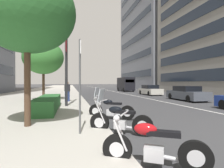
{
  "coord_description": "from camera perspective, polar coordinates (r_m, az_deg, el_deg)",
  "views": [
    {
      "loc": [
        -3.64,
        8.07,
        1.71
      ],
      "look_at": [
        13.67,
        4.12,
        1.57
      ],
      "focal_mm": 29.28,
      "sensor_mm": 36.0,
      "label": 1
    }
  ],
  "objects": [
    {
      "name": "sidewalk_right_plaza",
      "position": [
        33.93,
        -19.71,
        -2.34
      ],
      "size": [
        160.0,
        10.68,
        0.15
      ],
      "primitive_type": "cube",
      "color": "#B2ADA3",
      "rests_on": "ground"
    },
    {
      "name": "lane_centre_stripe",
      "position": [
        39.51,
        -1.06,
        -2.03
      ],
      "size": [
        110.0,
        0.16,
        0.01
      ],
      "primitive_type": "cube",
      "color": "silver",
      "rests_on": "ground"
    },
    {
      "name": "motorcycle_second_in_row",
      "position": [
        3.94,
        12.61,
        -18.79
      ],
      "size": [
        1.17,
        1.91,
        1.09
      ],
      "rotation": [
        0.0,
        0.0,
        1.05
      ],
      "color": "black",
      "rests_on": "ground"
    },
    {
      "name": "motorcycle_under_tarp",
      "position": [
        6.19,
        2.25,
        -11.3
      ],
      "size": [
        1.23,
        1.9,
        1.49
      ],
      "rotation": [
        0.0,
        0.0,
        1.02
      ],
      "color": "black",
      "rests_on": "ground"
    },
    {
      "name": "motorcycle_far_end_row",
      "position": [
        8.65,
        -0.53,
        -7.94
      ],
      "size": [
        1.27,
        1.96,
        1.49
      ],
      "rotation": [
        0.0,
        0.0,
        1.02
      ],
      "color": "black",
      "rests_on": "ground"
    },
    {
      "name": "car_lead_in_lane",
      "position": [
        18.87,
        22.31,
        -2.82
      ],
      "size": [
        4.67,
        1.99,
        1.37
      ],
      "rotation": [
        0.0,
        0.0,
        -0.03
      ],
      "color": "#4C515B",
      "rests_on": "ground"
    },
    {
      "name": "car_mid_block_traffic",
      "position": [
        25.84,
        11.81,
        -1.92
      ],
      "size": [
        4.3,
        1.88,
        1.38
      ],
      "rotation": [
        0.0,
        0.0,
        0.01
      ],
      "color": "beige",
      "rests_on": "ground"
    },
    {
      "name": "delivery_van_ahead",
      "position": [
        36.29,
        4.23,
        0.03
      ],
      "size": [
        5.7,
        2.09,
        2.71
      ],
      "rotation": [
        0.0,
        0.0,
        -0.0
      ],
      "color": "black",
      "rests_on": "ground"
    },
    {
      "name": "parking_sign_by_curb",
      "position": [
        5.65,
        -9.96,
        2.0
      ],
      "size": [
        0.32,
        0.06,
        2.88
      ],
      "color": "#47494C",
      "rests_on": "sidewalk_right_plaza"
    },
    {
      "name": "street_lamp_with_banners",
      "position": [
        12.94,
        -12.3,
        14.78
      ],
      "size": [
        1.26,
        2.66,
        7.94
      ],
      "color": "#232326",
      "rests_on": "sidewalk_right_plaza"
    },
    {
      "name": "clipped_hedge_bed",
      "position": [
        11.26,
        -19.33,
        -5.67
      ],
      "size": [
        5.72,
        1.1,
        0.73
      ],
      "primitive_type": "cube",
      "color": "#28602D",
      "rests_on": "sidewalk_right_plaza"
    },
    {
      "name": "street_tree_mid_sidewalk",
      "position": [
        7.61,
        -24.97,
        19.62
      ],
      "size": [
        3.43,
        3.43,
        5.53
      ],
      "color": "#473323",
      "rests_on": "sidewalk_right_plaza"
    },
    {
      "name": "street_tree_near_plaza_corner",
      "position": [
        17.14,
        -20.63,
        7.79
      ],
      "size": [
        3.47,
        3.47,
        5.24
      ],
      "color": "#473323",
      "rests_on": "sidewalk_right_plaza"
    },
    {
      "name": "pedestrian_on_plaza",
      "position": [
        15.64,
        -13.79,
        -2.25
      ],
      "size": [
        0.44,
        0.48,
        1.64
      ],
      "rotation": [
        0.0,
        0.0,
        2.52
      ],
      "color": "#33478C",
      "rests_on": "sidewalk_right_plaza"
    },
    {
      "name": "office_tower_mid_left",
      "position": [
        58.52,
        15.27,
        23.33
      ],
      "size": [
        25.15,
        17.12,
        48.95
      ],
      "color": "gray",
      "rests_on": "ground"
    }
  ]
}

